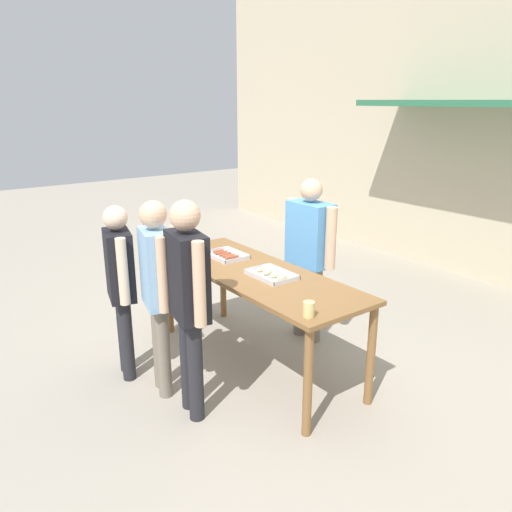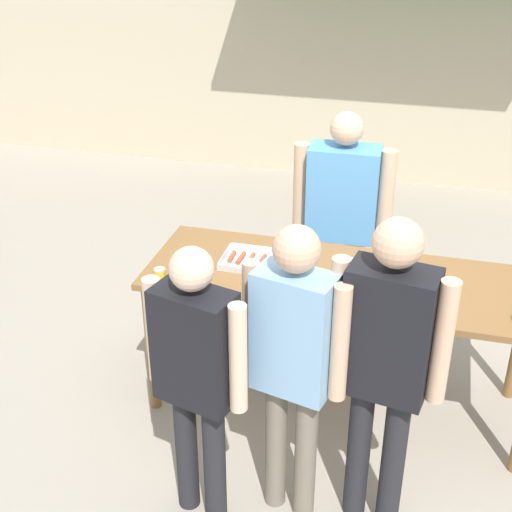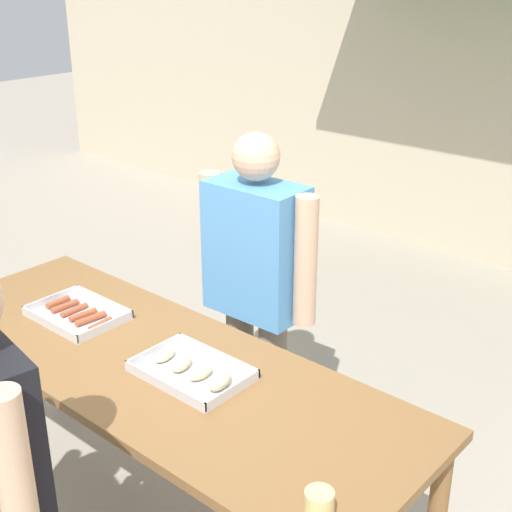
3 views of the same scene
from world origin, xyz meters
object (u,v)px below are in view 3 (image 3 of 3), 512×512
at_px(food_tray_sausages, 78,314).
at_px(beer_cup, 319,509).
at_px(food_tray_buns, 194,371).
at_px(person_server_behind_table, 256,276).

xyz_separation_m(food_tray_sausages, beer_cup, (1.57, -0.32, 0.04)).
bearing_deg(food_tray_sausages, beer_cup, -11.45).
bearing_deg(food_tray_buns, beer_cup, -20.86).
distance_m(food_tray_buns, beer_cup, 0.88).
bearing_deg(beer_cup, person_server_behind_table, 137.39).
relative_size(food_tray_sausages, beer_cup, 3.52).
distance_m(food_tray_sausages, beer_cup, 1.60).
bearing_deg(beer_cup, food_tray_buns, 159.14).
xyz_separation_m(beer_cup, person_server_behind_table, (-1.15, 1.06, 0.01)).
bearing_deg(person_server_behind_table, food_tray_sausages, -120.74).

